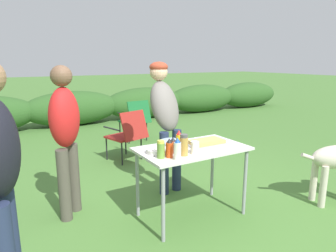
{
  "coord_description": "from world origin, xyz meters",
  "views": [
    {
      "loc": [
        -1.68,
        -2.38,
        1.6
      ],
      "look_at": [
        -0.04,
        0.41,
        0.89
      ],
      "focal_mm": 32.0,
      "sensor_mm": 36.0,
      "label": 1
    }
  ],
  "objects": [
    {
      "name": "ground_plane",
      "position": [
        0.0,
        0.0,
        0.0
      ],
      "size": [
        60.0,
        60.0,
        0.0
      ],
      "primitive_type": "plane",
      "color": "#477533"
    },
    {
      "name": "shrub_hedge",
      "position": [
        -0.0,
        5.19,
        0.43
      ],
      "size": [
        14.4,
        0.9,
        0.86
      ],
      "color": "#2D5623",
      "rests_on": "ground"
    },
    {
      "name": "folding_table",
      "position": [
        0.0,
        0.0,
        0.66
      ],
      "size": [
        1.1,
        0.64,
        0.74
      ],
      "color": "silver",
      "rests_on": "ground"
    },
    {
      "name": "food_tray",
      "position": [
        0.18,
        -0.0,
        0.77
      ],
      "size": [
        0.41,
        0.23,
        0.06
      ],
      "color": "#9E9EA3",
      "rests_on": "folding_table"
    },
    {
      "name": "plate_stack",
      "position": [
        -0.38,
        0.02,
        0.76
      ],
      "size": [
        0.22,
        0.22,
        0.04
      ],
      "primitive_type": "cylinder",
      "color": "white",
      "rests_on": "folding_table"
    },
    {
      "name": "mixing_bowl",
      "position": [
        -0.17,
        0.15,
        0.78
      ],
      "size": [
        0.25,
        0.25,
        0.08
      ],
      "primitive_type": "ellipsoid",
      "color": "#99B2CC",
      "rests_on": "folding_table"
    },
    {
      "name": "paper_cup_stack",
      "position": [
        -0.09,
        -0.17,
        0.8
      ],
      "size": [
        0.08,
        0.08,
        0.12
      ],
      "primitive_type": "cylinder",
      "color": "white",
      "rests_on": "folding_table"
    },
    {
      "name": "hot_sauce_bottle",
      "position": [
        -0.35,
        -0.15,
        0.82
      ],
      "size": [
        0.07,
        0.07,
        0.18
      ],
      "color": "#CC4214",
      "rests_on": "folding_table"
    },
    {
      "name": "mustard_bottle",
      "position": [
        -0.17,
        -0.01,
        0.84
      ],
      "size": [
        0.06,
        0.06,
        0.2
      ],
      "color": "yellow",
      "rests_on": "folding_table"
    },
    {
      "name": "spice_jar",
      "position": [
        -0.21,
        -0.17,
        0.84
      ],
      "size": [
        0.08,
        0.08,
        0.2
      ],
      "color": "#B2893D",
      "rests_on": "folding_table"
    },
    {
      "name": "relish_jar",
      "position": [
        -0.43,
        -0.13,
        0.82
      ],
      "size": [
        0.07,
        0.07,
        0.16
      ],
      "color": "olive",
      "rests_on": "folding_table"
    },
    {
      "name": "mayo_bottle",
      "position": [
        -0.33,
        -0.24,
        0.84
      ],
      "size": [
        0.07,
        0.07,
        0.2
      ],
      "color": "silver",
      "rests_on": "folding_table"
    },
    {
      "name": "bbq_sauce_bottle",
      "position": [
        -0.26,
        -0.05,
        0.81
      ],
      "size": [
        0.06,
        0.06,
        0.15
      ],
      "color": "#562314",
      "rests_on": "folding_table"
    },
    {
      "name": "standing_person_in_dark_puffer",
      "position": [
        0.09,
        0.71,
        1.0
      ],
      "size": [
        0.41,
        0.51,
        1.59
      ],
      "rotation": [
        0.0,
        0.0,
        0.12
      ],
      "color": "#232D4C",
      "rests_on": "ground"
    },
    {
      "name": "standing_person_in_olive_jacket",
      "position": [
        -1.09,
        0.64,
        0.93
      ],
      "size": [
        0.45,
        0.46,
        1.56
      ],
      "rotation": [
        0.0,
        0.0,
        0.88
      ],
      "color": "#4C473D",
      "rests_on": "ground"
    },
    {
      "name": "camp_chair_green_behind_table",
      "position": [
        0.11,
        1.94,
        0.47
      ],
      "size": [
        0.62,
        0.7,
        0.83
      ],
      "rotation": [
        0.0,
        0.0,
        0.29
      ],
      "color": "maroon",
      "rests_on": "ground"
    },
    {
      "name": "camp_chair_near_hedge",
      "position": [
        0.72,
        3.0,
        0.47
      ],
      "size": [
        0.51,
        0.62,
        0.83
      ],
      "rotation": [
        0.0,
        0.0,
        0.07
      ],
      "color": "#19602D",
      "rests_on": "ground"
    }
  ]
}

